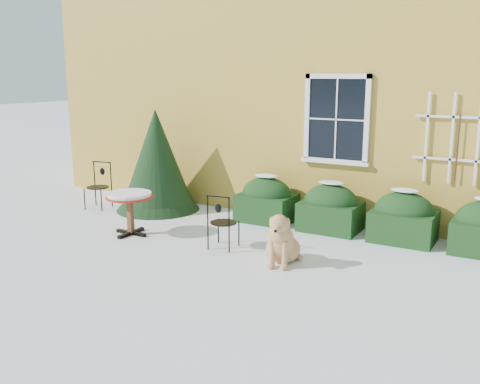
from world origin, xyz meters
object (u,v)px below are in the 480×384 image
Objects in this scene: evergreen_shrub at (157,170)px; bistro_table at (130,200)px; dog at (281,243)px; patio_chair_near at (222,221)px; patio_chair_far at (99,185)px.

bistro_table is at bearing -66.95° from evergreen_shrub.
bistro_table is at bearing 166.77° from dog.
dog is (2.96, -0.03, -0.30)m from bistro_table.
dog reaches higher than bistro_table.
evergreen_shrub is 2.56× the size of bistro_table.
dog is at bearing -24.79° from evergreen_shrub.
patio_chair_far reaches higher than patio_chair_near.
evergreen_shrub is at bearing -36.58° from patio_chair_near.
evergreen_shrub reaches higher than patio_chair_far.
patio_chair_near is (1.81, 0.16, -0.18)m from bistro_table.
patio_chair_far is 1.04× the size of dog.
patio_chair_far is (-1.16, -0.51, -0.36)m from evergreen_shrub.
dog is (3.67, -1.69, -0.51)m from evergreen_shrub.
patio_chair_near is 3.82m from patio_chair_far.
patio_chair_near reaches higher than dog.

